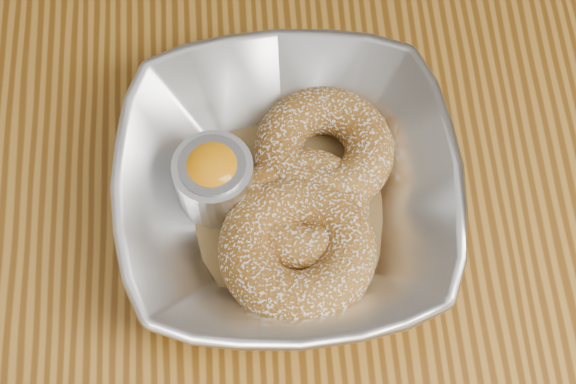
{
  "coord_description": "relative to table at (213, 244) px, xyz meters",
  "views": [
    {
      "loc": [
        0.04,
        -0.27,
        1.33
      ],
      "look_at": [
        0.06,
        -0.02,
        0.78
      ],
      "focal_mm": 55.0,
      "sensor_mm": 36.0,
      "label": 1
    }
  ],
  "objects": [
    {
      "name": "donut_front",
      "position": [
        0.06,
        -0.06,
        0.13
      ],
      "size": [
        0.11,
        0.11,
        0.04
      ],
      "primitive_type": "torus",
      "rotation": [
        0.0,
        0.0,
        0.01
      ],
      "color": "brown",
      "rests_on": "parchment"
    },
    {
      "name": "donut_back",
      "position": [
        0.09,
        0.02,
        0.13
      ],
      "size": [
        0.11,
        0.11,
        0.04
      ],
      "primitive_type": "torus",
      "rotation": [
        0.0,
        0.0,
        -0.17
      ],
      "color": "brown",
      "rests_on": "parchment"
    },
    {
      "name": "serving_bowl",
      "position": [
        0.06,
        -0.02,
        0.13
      ],
      "size": [
        0.24,
        0.24,
        0.06
      ],
      "primitive_type": "imported",
      "color": "silver",
      "rests_on": "table"
    },
    {
      "name": "ramekin",
      "position": [
        0.01,
        -0.0,
        0.13
      ],
      "size": [
        0.06,
        0.06,
        0.05
      ],
      "color": "silver",
      "rests_on": "table"
    },
    {
      "name": "parchment",
      "position": [
        0.06,
        -0.02,
        0.11
      ],
      "size": [
        0.2,
        0.2,
        0.0
      ],
      "primitive_type": "cube",
      "rotation": [
        0.0,
        0.0,
        0.49
      ],
      "color": "olive",
      "rests_on": "table"
    },
    {
      "name": "table",
      "position": [
        0.0,
        0.0,
        0.0
      ],
      "size": [
        1.2,
        0.8,
        0.75
      ],
      "color": "brown",
      "rests_on": "ground_plane"
    },
    {
      "name": "donut_extra",
      "position": [
        0.07,
        -0.03,
        0.12
      ],
      "size": [
        0.12,
        0.12,
        0.03
      ],
      "primitive_type": "torus",
      "rotation": [
        0.0,
        0.0,
        -0.34
      ],
      "color": "brown",
      "rests_on": "parchment"
    }
  ]
}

